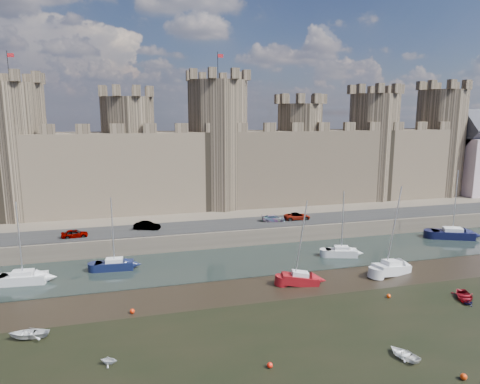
{
  "coord_description": "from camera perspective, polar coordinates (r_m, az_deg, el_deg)",
  "views": [
    {
      "loc": [
        -14.43,
        -29.37,
        19.81
      ],
      "look_at": [
        -0.79,
        22.0,
        9.95
      ],
      "focal_mm": 32.0,
      "sensor_mm": 36.0,
      "label": 1
    }
  ],
  "objects": [
    {
      "name": "sailboat_2",
      "position": [
        61.78,
        13.35,
        -7.74
      ],
      "size": [
        4.59,
        2.88,
        9.26
      ],
      "rotation": [
        0.0,
        0.0,
        -0.3
      ],
      "color": "silver",
      "rests_on": "ground"
    },
    {
      "name": "ground",
      "position": [
        38.25,
        10.34,
        -20.87
      ],
      "size": [
        160.0,
        160.0,
        0.0
      ],
      "primitive_type": "plane",
      "color": "black",
      "rests_on": "ground"
    },
    {
      "name": "sailboat_4",
      "position": [
        51.45,
        8.01,
        -11.35
      ],
      "size": [
        4.56,
        2.53,
        10.07
      ],
      "rotation": [
        0.0,
        0.0,
        -0.21
      ],
      "color": "maroon",
      "rests_on": "ground"
    },
    {
      "name": "car_0",
      "position": [
        64.64,
        -21.18,
        -5.2
      ],
      "size": [
        3.63,
        1.63,
        1.21
      ],
      "primitive_type": "imported",
      "rotation": [
        0.0,
        0.0,
        1.63
      ],
      "color": "gray",
      "rests_on": "quay"
    },
    {
      "name": "sailboat_0",
      "position": [
        57.14,
        -26.95,
        -10.14
      ],
      "size": [
        5.38,
        2.44,
        9.79
      ],
      "rotation": [
        0.0,
        0.0,
        -0.08
      ],
      "color": "silver",
      "rests_on": "ground"
    },
    {
      "name": "castle",
      "position": [
        79.01,
        -4.75,
        4.56
      ],
      "size": [
        108.5,
        11.0,
        29.0
      ],
      "color": "#42382B",
      "rests_on": "quay"
    },
    {
      "name": "dinghy_7",
      "position": [
        51.96,
        28.17,
        -12.87
      ],
      "size": [
        1.16,
        1.03,
        0.57
      ],
      "primitive_type": "imported",
      "rotation": [
        1.57,
        0.0,
        1.48
      ],
      "color": "black",
      "rests_on": "ground"
    },
    {
      "name": "dinghy_6",
      "position": [
        44.39,
        -26.31,
        -16.65
      ],
      "size": [
        3.39,
        2.45,
        0.69
      ],
      "primitive_type": "imported",
      "rotation": [
        1.57,
        0.0,
        4.7
      ],
      "color": "silver",
      "rests_on": "ground"
    },
    {
      "name": "sailboat_1",
      "position": [
        57.6,
        -16.39,
        -9.25
      ],
      "size": [
        4.83,
        2.18,
        9.43
      ],
      "rotation": [
        0.0,
        0.0,
        -0.08
      ],
      "color": "#0E1433",
      "rests_on": "ground"
    },
    {
      "name": "water_channel",
      "position": [
        58.71,
        0.25,
        -9.17
      ],
      "size": [
        160.0,
        12.0,
        0.08
      ],
      "primitive_type": "cube",
      "color": "black",
      "rests_on": "ground"
    },
    {
      "name": "buoy_3",
      "position": [
        50.41,
        19.21,
        -12.96
      ],
      "size": [
        0.46,
        0.46,
        0.46
      ],
      "primitive_type": "sphere",
      "color": "#E8400A",
      "rests_on": "ground"
    },
    {
      "name": "dinghy_2",
      "position": [
        39.88,
        21.02,
        -19.56
      ],
      "size": [
        2.54,
        3.13,
        0.57
      ],
      "primitive_type": "imported",
      "rotation": [
        1.57,
        0.0,
        3.37
      ],
      "color": "white",
      "rests_on": "ground"
    },
    {
      "name": "car_1",
      "position": [
        65.78,
        -12.28,
        -4.42
      ],
      "size": [
        4.11,
        2.58,
        1.28
      ],
      "primitive_type": "imported",
      "rotation": [
        0.0,
        0.0,
        1.23
      ],
      "color": "gray",
      "rests_on": "quay"
    },
    {
      "name": "buoy_4",
      "position": [
        36.41,
        4.0,
        -22.04
      ],
      "size": [
        0.46,
        0.46,
        0.46
      ],
      "primitive_type": "sphere",
      "color": "red",
      "rests_on": "ground"
    },
    {
      "name": "dinghy_3",
      "position": [
        38.11,
        -17.09,
        -20.69
      ],
      "size": [
        1.62,
        1.49,
        0.71
      ],
      "primitive_type": "imported",
      "rotation": [
        1.57,
        0.0,
        1.28
      ],
      "color": "silver",
      "rests_on": "ground"
    },
    {
      "name": "car_3",
      "position": [
        70.83,
        7.63,
        -3.24
      ],
      "size": [
        4.41,
        2.24,
        1.19
      ],
      "primitive_type": "imported",
      "rotation": [
        0.0,
        0.0,
        1.51
      ],
      "color": "gray",
      "rests_on": "quay"
    },
    {
      "name": "sailboat_3",
      "position": [
        76.42,
        26.45,
        -5.0
      ],
      "size": [
        6.73,
        4.74,
        11.0
      ],
      "rotation": [
        0.0,
        0.0,
        -0.41
      ],
      "color": "black",
      "rests_on": "ground"
    },
    {
      "name": "sailboat_5",
      "position": [
        57.29,
        19.52,
        -9.51
      ],
      "size": [
        5.5,
        3.24,
        11.14
      ],
      "rotation": [
        0.0,
        0.0,
        0.25
      ],
      "color": "silver",
      "rests_on": "ground"
    },
    {
      "name": "car_2",
      "position": [
        69.26,
        4.48,
        -3.53
      ],
      "size": [
        3.99,
        2.22,
        1.09
      ],
      "primitive_type": "imported",
      "rotation": [
        0.0,
        0.0,
        1.38
      ],
      "color": "gray",
      "rests_on": "quay"
    },
    {
      "name": "dinghy_4",
      "position": [
        53.1,
        27.74,
        -12.28
      ],
      "size": [
        3.53,
        3.9,
        0.66
      ],
      "primitive_type": "imported",
      "rotation": [
        1.57,
        0.0,
        5.79
      ],
      "color": "maroon",
      "rests_on": "ground"
    },
    {
      "name": "road",
      "position": [
        67.24,
        -1.98,
        -4.37
      ],
      "size": [
        160.0,
        7.0,
        0.1
      ],
      "primitive_type": "cube",
      "color": "black",
      "rests_on": "quay"
    },
    {
      "name": "buoy_1",
      "position": [
        45.74,
        -14.16,
        -15.15
      ],
      "size": [
        0.49,
        0.49,
        0.49
      ],
      "primitive_type": "sphere",
      "color": "red",
      "rests_on": "ground"
    },
    {
      "name": "quay",
      "position": [
        92.41,
        -5.58,
        -1.13
      ],
      "size": [
        160.0,
        60.0,
        2.5
      ],
      "primitive_type": "cube",
      "color": "#4C443A",
      "rests_on": "ground"
    },
    {
      "name": "buoy_2",
      "position": [
        38.89,
        27.66,
        -20.98
      ],
      "size": [
        0.5,
        0.5,
        0.5
      ],
      "primitive_type": "sphere",
      "color": "red",
      "rests_on": "ground"
    }
  ]
}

